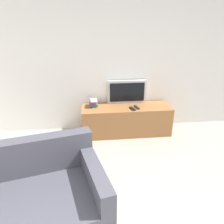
{
  "coord_description": "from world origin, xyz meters",
  "views": [
    {
      "loc": [
        -0.24,
        -0.96,
        1.97
      ],
      "look_at": [
        0.1,
        2.12,
        0.68
      ],
      "focal_mm": 35.0,
      "sensor_mm": 36.0,
      "label": 1
    }
  ],
  "objects_px": {
    "tv_stand": "(126,120)",
    "remote_on_stand": "(137,107)",
    "remote_secondary": "(132,109)",
    "television": "(127,92)",
    "book_stack": "(93,103)"
  },
  "relations": [
    {
      "from": "tv_stand",
      "to": "remote_on_stand",
      "type": "relative_size",
      "value": 8.72
    },
    {
      "from": "remote_secondary",
      "to": "television",
      "type": "bearing_deg",
      "value": 97.1
    },
    {
      "from": "remote_on_stand",
      "to": "remote_secondary",
      "type": "height_order",
      "value": "same"
    },
    {
      "from": "tv_stand",
      "to": "remote_secondary",
      "type": "xyz_separation_m",
      "value": [
        0.09,
        -0.14,
        0.28
      ]
    },
    {
      "from": "television",
      "to": "book_stack",
      "type": "distance_m",
      "value": 0.67
    },
    {
      "from": "television",
      "to": "remote_secondary",
      "type": "bearing_deg",
      "value": -82.9
    },
    {
      "from": "tv_stand",
      "to": "remote_secondary",
      "type": "relative_size",
      "value": 9.47
    },
    {
      "from": "television",
      "to": "book_stack",
      "type": "height_order",
      "value": "television"
    },
    {
      "from": "tv_stand",
      "to": "remote_on_stand",
      "type": "height_order",
      "value": "remote_on_stand"
    },
    {
      "from": "tv_stand",
      "to": "book_stack",
      "type": "xyz_separation_m",
      "value": [
        -0.6,
        0.08,
        0.33
      ]
    },
    {
      "from": "tv_stand",
      "to": "remote_on_stand",
      "type": "bearing_deg",
      "value": -23.74
    },
    {
      "from": "book_stack",
      "to": "remote_on_stand",
      "type": "bearing_deg",
      "value": -11.24
    },
    {
      "from": "remote_on_stand",
      "to": "remote_secondary",
      "type": "distance_m",
      "value": 0.11
    },
    {
      "from": "book_stack",
      "to": "remote_secondary",
      "type": "height_order",
      "value": "book_stack"
    },
    {
      "from": "remote_on_stand",
      "to": "remote_secondary",
      "type": "relative_size",
      "value": 1.09
    }
  ]
}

